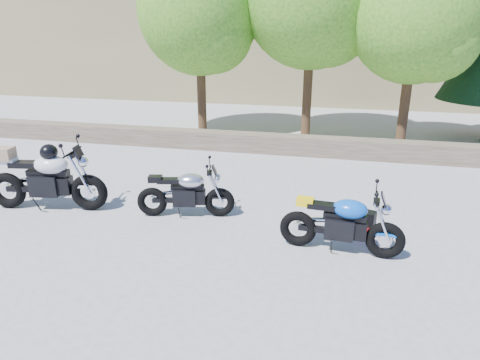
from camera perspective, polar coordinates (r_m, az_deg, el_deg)
name	(u,v)px	position (r m, az deg, el deg)	size (l,w,h in m)	color
ground	(214,243)	(6.96, -3.51, -8.41)	(90.00, 90.00, 0.00)	gray
stone_wall	(270,143)	(11.91, 4.00, 4.88)	(22.00, 0.55, 0.50)	#4E3F34
tree_decid_left	(202,15)	(13.68, -5.09, 21.07)	(3.67, 3.67, 5.62)	#382314
tree_decid_right	(420,19)	(12.96, 22.91, 19.20)	(3.54, 3.54, 5.41)	#382314
silver_bike	(186,194)	(7.80, -7.18, -1.82)	(1.77, 0.63, 0.90)	black
white_bike	(45,178)	(8.77, -24.52, 0.27)	(2.30, 0.75, 1.27)	black
blue_bike	(342,224)	(6.68, 13.45, -5.76)	(1.89, 0.60, 0.95)	black
backpack	(365,224)	(7.43, 16.34, -5.59)	(0.36, 0.33, 0.42)	black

